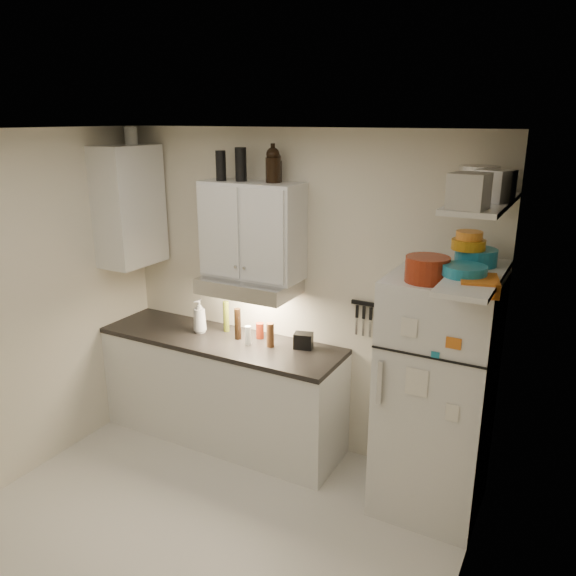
% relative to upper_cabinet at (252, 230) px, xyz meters
% --- Properties ---
extents(floor, '(3.20, 3.00, 0.02)m').
position_rel_upper_cabinet_xyz_m(floor, '(0.30, -1.33, -1.84)').
color(floor, silver).
rests_on(floor, ground).
extents(ceiling, '(3.20, 3.00, 0.02)m').
position_rel_upper_cabinet_xyz_m(ceiling, '(0.30, -1.33, 0.78)').
color(ceiling, silver).
rests_on(ceiling, ground).
extents(back_wall, '(3.20, 0.02, 2.60)m').
position_rel_upper_cabinet_xyz_m(back_wall, '(0.30, 0.18, -0.53)').
color(back_wall, beige).
rests_on(back_wall, ground).
extents(right_wall, '(0.02, 3.00, 2.60)m').
position_rel_upper_cabinet_xyz_m(right_wall, '(1.91, -1.33, -0.53)').
color(right_wall, beige).
rests_on(right_wall, ground).
extents(base_cabinet, '(2.10, 0.60, 0.88)m').
position_rel_upper_cabinet_xyz_m(base_cabinet, '(-0.25, -0.14, -1.39)').
color(base_cabinet, silver).
rests_on(base_cabinet, floor).
extents(countertop, '(2.10, 0.62, 0.04)m').
position_rel_upper_cabinet_xyz_m(countertop, '(-0.25, -0.14, -0.93)').
color(countertop, black).
rests_on(countertop, base_cabinet).
extents(upper_cabinet, '(0.80, 0.33, 0.75)m').
position_rel_upper_cabinet_xyz_m(upper_cabinet, '(0.00, 0.00, 0.00)').
color(upper_cabinet, silver).
rests_on(upper_cabinet, back_wall).
extents(side_cabinet, '(0.33, 0.55, 1.00)m').
position_rel_upper_cabinet_xyz_m(side_cabinet, '(-1.14, -0.14, 0.12)').
color(side_cabinet, silver).
rests_on(side_cabinet, left_wall).
extents(range_hood, '(0.76, 0.46, 0.12)m').
position_rel_upper_cabinet_xyz_m(range_hood, '(0.00, -0.06, -0.44)').
color(range_hood, silver).
rests_on(range_hood, back_wall).
extents(fridge, '(0.70, 0.68, 1.70)m').
position_rel_upper_cabinet_xyz_m(fridge, '(1.55, -0.18, -0.98)').
color(fridge, silver).
rests_on(fridge, floor).
extents(shelf_hi, '(0.30, 0.95, 0.03)m').
position_rel_upper_cabinet_xyz_m(shelf_hi, '(1.75, -0.31, 0.38)').
color(shelf_hi, silver).
rests_on(shelf_hi, right_wall).
extents(shelf_lo, '(0.30, 0.95, 0.03)m').
position_rel_upper_cabinet_xyz_m(shelf_lo, '(1.75, -0.31, -0.07)').
color(shelf_lo, silver).
rests_on(shelf_lo, right_wall).
extents(knife_strip, '(0.42, 0.02, 0.03)m').
position_rel_upper_cabinet_xyz_m(knife_strip, '(1.00, 0.15, -0.51)').
color(knife_strip, black).
rests_on(knife_strip, back_wall).
extents(dutch_oven, '(0.35, 0.35, 0.16)m').
position_rel_upper_cabinet_xyz_m(dutch_oven, '(1.47, -0.34, -0.05)').
color(dutch_oven, maroon).
rests_on(dutch_oven, fridge).
extents(book_stack, '(0.27, 0.31, 0.09)m').
position_rel_upper_cabinet_xyz_m(book_stack, '(1.79, -0.42, -0.08)').
color(book_stack, orange).
rests_on(book_stack, fridge).
extents(spice_jar, '(0.07, 0.07, 0.10)m').
position_rel_upper_cabinet_xyz_m(spice_jar, '(1.62, -0.23, -0.08)').
color(spice_jar, silver).
rests_on(spice_jar, fridge).
extents(stock_pot, '(0.29, 0.29, 0.17)m').
position_rel_upper_cabinet_xyz_m(stock_pot, '(1.67, -0.07, 0.48)').
color(stock_pot, silver).
rests_on(stock_pot, shelf_hi).
extents(tin_a, '(0.22, 0.22, 0.18)m').
position_rel_upper_cabinet_xyz_m(tin_a, '(1.81, -0.34, 0.48)').
color(tin_a, '#AAAAAD').
rests_on(tin_a, shelf_hi).
extents(tin_b, '(0.20, 0.20, 0.18)m').
position_rel_upper_cabinet_xyz_m(tin_b, '(1.74, -0.68, 0.48)').
color(tin_b, '#AAAAAD').
rests_on(tin_b, shelf_hi).
extents(bowl_teal, '(0.26, 0.26, 0.10)m').
position_rel_upper_cabinet_xyz_m(bowl_teal, '(1.71, -0.08, 0.00)').
color(bowl_teal, teal).
rests_on(bowl_teal, shelf_lo).
extents(bowl_orange, '(0.21, 0.21, 0.06)m').
position_rel_upper_cabinet_xyz_m(bowl_orange, '(1.66, -0.12, 0.09)').
color(bowl_orange, '#C38312').
rests_on(bowl_orange, bowl_teal).
extents(bowl_yellow, '(0.16, 0.16, 0.05)m').
position_rel_upper_cabinet_xyz_m(bowl_yellow, '(1.66, -0.12, 0.14)').
color(bowl_yellow, orange).
rests_on(bowl_yellow, bowl_orange).
extents(plates, '(0.34, 0.34, 0.06)m').
position_rel_upper_cabinet_xyz_m(plates, '(1.70, -0.38, -0.02)').
color(plates, teal).
rests_on(plates, shelf_lo).
extents(growler_a, '(0.14, 0.14, 0.27)m').
position_rel_upper_cabinet_xyz_m(growler_a, '(0.18, 0.03, 0.51)').
color(growler_a, black).
rests_on(growler_a, upper_cabinet).
extents(growler_b, '(0.10, 0.10, 0.23)m').
position_rel_upper_cabinet_xyz_m(growler_b, '(0.17, 0.07, 0.49)').
color(growler_b, black).
rests_on(growler_b, upper_cabinet).
extents(thermos_a, '(0.11, 0.11, 0.25)m').
position_rel_upper_cabinet_xyz_m(thermos_a, '(-0.09, -0.01, 0.50)').
color(thermos_a, black).
rests_on(thermos_a, upper_cabinet).
extents(thermos_b, '(0.10, 0.10, 0.23)m').
position_rel_upper_cabinet_xyz_m(thermos_b, '(-0.24, -0.05, 0.49)').
color(thermos_b, black).
rests_on(thermos_b, upper_cabinet).
extents(side_jar, '(0.14, 0.14, 0.14)m').
position_rel_upper_cabinet_xyz_m(side_jar, '(-1.15, -0.03, 0.70)').
color(side_jar, silver).
rests_on(side_jar, side_cabinet).
extents(soap_bottle, '(0.15, 0.15, 0.32)m').
position_rel_upper_cabinet_xyz_m(soap_bottle, '(-0.48, -0.10, -0.74)').
color(soap_bottle, silver).
rests_on(soap_bottle, countertop).
extents(pepper_mill, '(0.08, 0.08, 0.20)m').
position_rel_upper_cabinet_xyz_m(pepper_mill, '(0.20, -0.09, -0.81)').
color(pepper_mill, brown).
rests_on(pepper_mill, countertop).
extents(oil_bottle, '(0.07, 0.07, 0.27)m').
position_rel_upper_cabinet_xyz_m(oil_bottle, '(-0.29, 0.02, -0.77)').
color(oil_bottle, '#60691A').
rests_on(oil_bottle, countertop).
extents(vinegar_bottle, '(0.06, 0.06, 0.26)m').
position_rel_upper_cabinet_xyz_m(vinegar_bottle, '(-0.11, -0.08, -0.77)').
color(vinegar_bottle, black).
rests_on(vinegar_bottle, countertop).
extents(clear_bottle, '(0.06, 0.06, 0.15)m').
position_rel_upper_cabinet_xyz_m(clear_bottle, '(0.02, -0.13, -0.83)').
color(clear_bottle, silver).
rests_on(clear_bottle, countertop).
extents(red_jar, '(0.09, 0.09, 0.13)m').
position_rel_upper_cabinet_xyz_m(red_jar, '(0.04, 0.02, -0.84)').
color(red_jar, maroon).
rests_on(red_jar, countertop).
extents(caddy, '(0.17, 0.14, 0.12)m').
position_rel_upper_cabinet_xyz_m(caddy, '(0.45, 0.01, -0.84)').
color(caddy, black).
rests_on(caddy, countertop).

